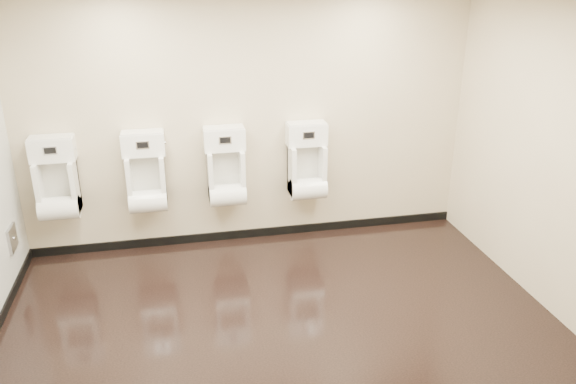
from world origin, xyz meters
name	(u,v)px	position (x,y,z in m)	size (l,w,h in m)	color
ground	(281,320)	(0.00, 0.00, 0.00)	(5.00, 3.50, 0.00)	black
back_wall	(250,123)	(0.00, 1.75, 1.40)	(5.00, 0.02, 2.80)	beige
front_wall	(342,289)	(0.00, -1.75, 1.40)	(5.00, 0.02, 2.80)	beige
right_wall	(551,157)	(2.50, 0.00, 1.40)	(0.02, 3.50, 2.80)	beige
skirting_back	(253,233)	(0.00, 1.74, 0.05)	(5.00, 0.02, 0.10)	black
access_panel	(12,238)	(-2.48, 1.20, 0.50)	(0.04, 0.25, 0.25)	#9E9EA3
urinal_0	(57,184)	(-2.07, 1.60, 0.89)	(0.46, 0.34, 0.86)	white
urinal_1	(146,178)	(-1.16, 1.60, 0.89)	(0.46, 0.34, 0.86)	white
urinal_2	(226,172)	(-0.30, 1.60, 0.89)	(0.46, 0.34, 0.86)	white
urinal_3	(307,167)	(0.62, 1.60, 0.89)	(0.46, 0.34, 0.86)	white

